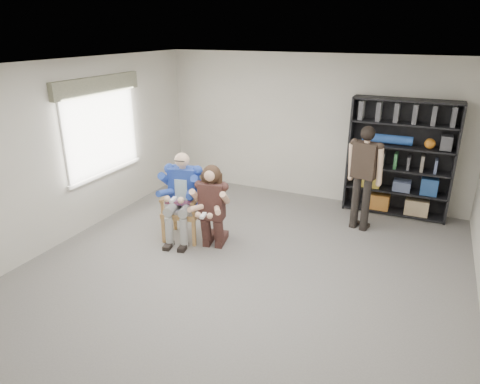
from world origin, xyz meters
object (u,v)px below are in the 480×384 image
at_px(armchair, 183,206).
at_px(seated_man, 183,197).
at_px(kneeling_woman, 211,209).
at_px(standing_man, 363,180).
at_px(bookshelf, 400,159).

xyz_separation_m(armchair, seated_man, (0.00, 0.00, 0.17)).
relative_size(kneeling_woman, standing_man, 0.74).
distance_m(seated_man, bookshelf, 3.89).
xyz_separation_m(bookshelf, standing_man, (-0.47, -0.93, -0.16)).
bearing_deg(bookshelf, standing_man, -116.52).
distance_m(bookshelf, standing_man, 1.06).
xyz_separation_m(seated_man, bookshelf, (3.00, 2.46, 0.33)).
bearing_deg(seated_man, standing_man, 19.94).
height_order(seated_man, kneeling_woman, seated_man).
bearing_deg(bookshelf, seated_man, -140.69).
xyz_separation_m(kneeling_woman, standing_man, (1.96, 1.64, 0.23)).
bearing_deg(seated_man, armchair, 0.00).
bearing_deg(seated_man, kneeling_woman, -22.76).
xyz_separation_m(armchair, bookshelf, (3.00, 2.46, 0.50)).
distance_m(armchair, kneeling_woman, 0.60).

